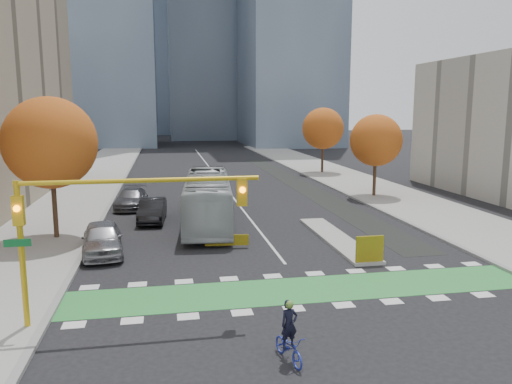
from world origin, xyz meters
name	(u,v)px	position (x,y,z in m)	size (l,w,h in m)	color
ground	(316,303)	(0.00, 0.00, 0.00)	(300.00, 300.00, 0.00)	black
sidewalk_west	(58,212)	(-13.50, 20.00, 0.07)	(7.00, 120.00, 0.15)	gray
sidewalk_east	(401,200)	(13.50, 20.00, 0.07)	(7.00, 120.00, 0.15)	gray
curb_west	(107,210)	(-10.00, 20.00, 0.07)	(0.30, 120.00, 0.16)	gray
curb_east	(361,201)	(10.00, 20.00, 0.07)	(0.30, 120.00, 0.16)	gray
bike_crossing	(305,289)	(0.00, 1.50, 0.01)	(20.00, 3.00, 0.01)	#2C883A
centre_line	(214,174)	(0.00, 40.00, 0.01)	(0.15, 70.00, 0.01)	silver
bike_lane_paint	(299,185)	(7.50, 30.00, 0.01)	(2.50, 50.00, 0.01)	black
median_island	(336,238)	(4.00, 9.00, 0.08)	(1.60, 10.00, 0.16)	gray
hazard_board	(370,249)	(4.00, 4.20, 0.80)	(1.40, 0.12, 1.30)	yellow
tree_west	(50,143)	(-12.00, 12.00, 5.62)	(5.20, 5.20, 8.22)	#332114
tree_east_near	(376,140)	(12.00, 22.00, 4.86)	(4.40, 4.40, 7.08)	#332114
tree_east_far	(323,129)	(12.50, 38.00, 5.24)	(4.80, 4.80, 7.65)	#332114
traffic_signal_west	(99,213)	(-7.93, -0.51, 4.03)	(8.53, 0.56, 5.20)	#BF9914
cyclist	(289,341)	(-2.16, -4.23, 0.64)	(0.96, 1.76, 1.92)	#2330A1
bus	(208,199)	(-3.00, 14.17, 1.68)	(2.83, 12.07, 3.36)	#A5ACAD
parked_car_a	(102,238)	(-9.00, 8.41, 0.85)	(2.00, 4.98, 1.70)	#939398
parked_car_b	(152,210)	(-6.60, 15.76, 0.77)	(1.64, 4.70, 1.55)	black
parked_car_c	(131,199)	(-8.28, 20.76, 0.74)	(2.07, 5.10, 1.48)	#4D4D52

